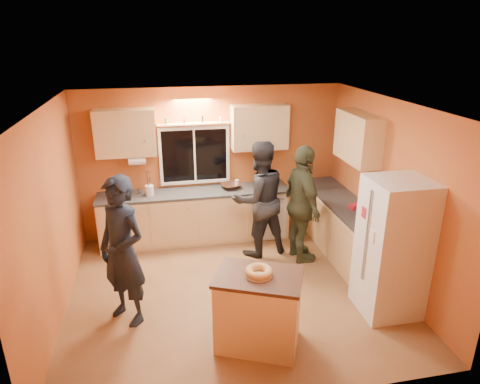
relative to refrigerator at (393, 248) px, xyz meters
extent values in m
plane|color=brown|center=(-1.89, 0.80, -0.90)|extent=(4.50, 4.50, 0.00)
cube|color=#B6582E|center=(-1.89, 2.80, 0.40)|extent=(4.50, 0.04, 2.60)
cube|color=#B6582E|center=(-1.89, -1.20, 0.40)|extent=(4.50, 0.04, 2.60)
cube|color=#B6582E|center=(-4.14, 0.80, 0.40)|extent=(0.04, 4.00, 2.60)
cube|color=#B6582E|center=(0.36, 0.80, 0.40)|extent=(0.04, 4.00, 2.60)
cube|color=white|center=(-1.89, 0.80, 1.70)|extent=(4.50, 4.00, 0.02)
cube|color=black|center=(-2.19, 2.79, 0.55)|extent=(1.10, 0.02, 0.90)
cube|color=white|center=(-2.19, 2.77, 0.55)|extent=(1.20, 0.04, 1.00)
cube|color=#DBB973|center=(-3.29, 2.64, 1.02)|extent=(0.95, 0.33, 0.75)
cube|color=#DBB973|center=(-1.09, 2.64, 1.02)|extent=(0.95, 0.33, 0.75)
cube|color=#DBB973|center=(0.19, 1.60, 1.02)|extent=(0.33, 1.00, 0.75)
cylinder|color=silver|center=(-3.14, 2.52, 0.58)|extent=(0.27, 0.12, 0.12)
cube|color=#DBB973|center=(-2.24, 2.50, -0.47)|extent=(3.20, 0.60, 0.86)
cube|color=#282B2D|center=(-2.24, 2.50, -0.02)|extent=(3.24, 0.62, 0.04)
cube|color=#DBB973|center=(0.06, 2.50, -0.47)|extent=(0.60, 0.60, 0.86)
cube|color=#282B2D|center=(0.06, 2.50, -0.02)|extent=(0.62, 0.62, 0.04)
cube|color=#DBB973|center=(0.06, 1.30, -0.47)|extent=(0.60, 1.80, 0.86)
cube|color=#282B2D|center=(0.06, 1.30, -0.02)|extent=(0.62, 1.84, 0.04)
cube|color=silver|center=(0.00, 0.00, 0.00)|extent=(0.72, 0.70, 1.80)
cube|color=#DBB973|center=(-1.81, -0.33, -0.45)|extent=(1.08, 0.92, 0.89)
cube|color=black|center=(-1.81, -0.33, 0.00)|extent=(1.13, 0.98, 0.04)
torus|color=#AF8548|center=(-1.81, -0.33, 0.07)|extent=(0.31, 0.31, 0.09)
imported|color=black|center=(-3.31, 0.46, 0.05)|extent=(0.81, 0.81, 1.91)
imported|color=black|center=(-1.28, 1.83, 0.04)|extent=(1.05, 0.90, 1.89)
imported|color=#333924|center=(-0.68, 1.49, 0.04)|extent=(0.55, 1.13, 1.87)
imported|color=black|center=(-1.61, 2.54, 0.04)|extent=(0.39, 0.39, 0.08)
cylinder|color=beige|center=(-2.98, 2.47, 0.09)|extent=(0.14, 0.14, 0.17)
imported|color=gray|center=(0.12, 0.50, 0.16)|extent=(0.35, 0.33, 0.31)
cube|color=#AF1A29|center=(0.09, 1.27, 0.04)|extent=(0.18, 0.15, 0.07)
camera|label=1|loc=(-2.81, -4.29, 2.55)|focal=32.00mm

